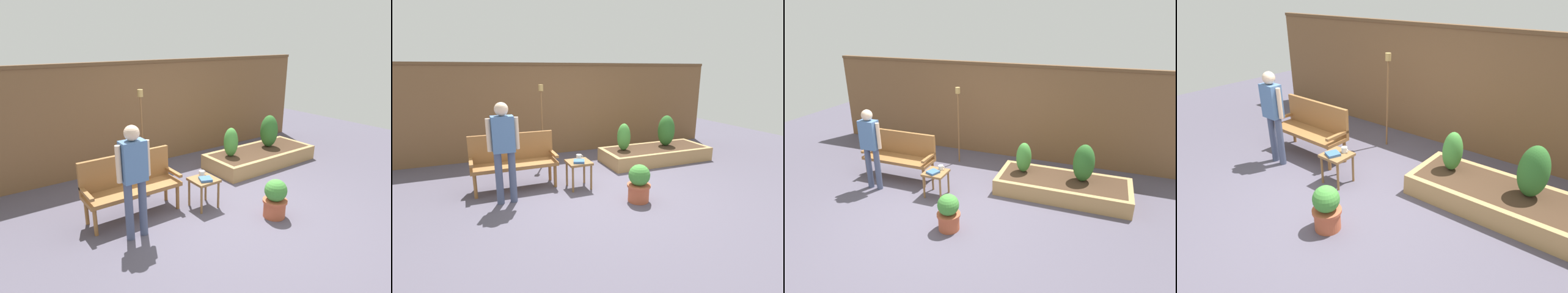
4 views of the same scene
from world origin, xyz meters
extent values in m
plane|color=#514C5B|center=(0.00, 0.00, 0.00)|extent=(14.00, 14.00, 0.00)
cube|color=brown|center=(0.00, 2.60, 1.05)|extent=(8.40, 0.10, 2.10)
cube|color=brown|center=(0.00, 2.60, 2.13)|extent=(8.40, 0.14, 0.06)
cylinder|color=#936033|center=(-0.72, 0.81, 0.20)|extent=(0.06, 0.06, 0.40)
cylinder|color=#936033|center=(-0.72, 0.45, 0.20)|extent=(0.06, 0.06, 0.40)
cylinder|color=#936033|center=(-2.04, 0.81, 0.20)|extent=(0.06, 0.06, 0.40)
cylinder|color=#936033|center=(-2.04, 0.45, 0.20)|extent=(0.06, 0.06, 0.40)
cube|color=#936033|center=(-1.38, 0.63, 0.43)|extent=(1.44, 0.48, 0.06)
cube|color=#936033|center=(-1.38, 0.84, 0.70)|extent=(1.44, 0.06, 0.48)
cube|color=#936033|center=(-2.07, 0.63, 0.56)|extent=(0.06, 0.48, 0.04)
cube|color=#936033|center=(-0.69, 0.63, 0.56)|extent=(0.06, 0.48, 0.04)
cylinder|color=olive|center=(-0.19, 0.43, 0.22)|extent=(0.04, 0.04, 0.44)
cylinder|color=olive|center=(-0.19, 0.10, 0.22)|extent=(0.04, 0.04, 0.44)
cylinder|color=olive|center=(-0.52, 0.43, 0.22)|extent=(0.04, 0.04, 0.44)
cylinder|color=olive|center=(-0.52, 0.10, 0.22)|extent=(0.04, 0.04, 0.44)
cube|color=olive|center=(-0.35, 0.26, 0.46)|extent=(0.40, 0.40, 0.04)
cylinder|color=silver|center=(-0.31, 0.38, 0.52)|extent=(0.09, 0.09, 0.08)
torus|color=silver|center=(-0.25, 0.38, 0.52)|extent=(0.06, 0.01, 0.06)
cube|color=#38609E|center=(-0.37, 0.20, 0.50)|extent=(0.24, 0.24, 0.04)
cylinder|color=#B75638|center=(0.32, -0.61, 0.12)|extent=(0.33, 0.33, 0.24)
cylinder|color=#B75638|center=(0.32, -0.61, 0.26)|extent=(0.37, 0.37, 0.04)
sphere|color=#428938|center=(0.32, -0.61, 0.43)|extent=(0.34, 0.34, 0.34)
cube|color=#AD8451|center=(1.81, 0.68, 0.15)|extent=(2.40, 0.09, 0.30)
cube|color=#AD8451|center=(1.81, 1.59, 0.15)|extent=(2.40, 0.09, 0.30)
cube|color=#AD8451|center=(0.66, 1.13, 0.15)|extent=(0.09, 0.82, 0.30)
cube|color=#AD8451|center=(2.97, 1.13, 0.15)|extent=(0.09, 0.82, 0.30)
cube|color=#422D1E|center=(1.81, 1.13, 0.15)|extent=(2.22, 0.82, 0.30)
cylinder|color=brown|center=(1.04, 1.21, 0.33)|extent=(0.04, 0.04, 0.06)
ellipsoid|color=#428938|center=(1.04, 1.21, 0.59)|extent=(0.29, 0.29, 0.59)
cylinder|color=brown|center=(2.14, 1.21, 0.33)|extent=(0.04, 0.04, 0.06)
ellipsoid|color=#2D6628|center=(2.14, 1.21, 0.65)|extent=(0.37, 0.37, 0.70)
cylinder|color=brown|center=(-0.60, 1.83, 0.79)|extent=(0.03, 0.03, 1.58)
cylinder|color=#AD894C|center=(-0.60, 1.83, 1.64)|extent=(0.10, 0.10, 0.13)
cylinder|color=#475170|center=(-1.50, 0.10, 0.41)|extent=(0.11, 0.11, 0.82)
cylinder|color=#475170|center=(-1.70, 0.10, 0.41)|extent=(0.11, 0.11, 0.82)
cube|color=#4C70A3|center=(-1.60, 0.10, 1.09)|extent=(0.32, 0.20, 0.54)
cylinder|color=beige|center=(-1.40, 0.10, 1.09)|extent=(0.07, 0.07, 0.49)
cylinder|color=beige|center=(-1.80, 0.10, 1.09)|extent=(0.07, 0.07, 0.49)
sphere|color=beige|center=(-1.60, 0.10, 1.46)|extent=(0.20, 0.20, 0.20)
camera|label=1|loc=(-3.29, -3.61, 2.57)|focal=31.02mm
camera|label=2|loc=(-2.06, -4.38, 2.02)|focal=27.66mm
camera|label=3|loc=(2.33, -4.54, 3.09)|focal=30.56mm
camera|label=4|loc=(2.89, -2.90, 2.74)|focal=31.17mm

